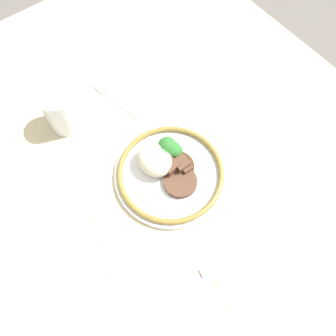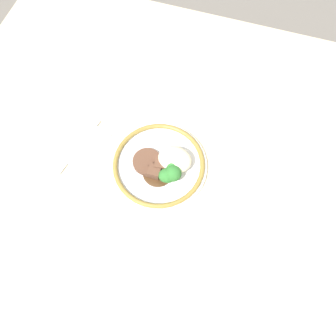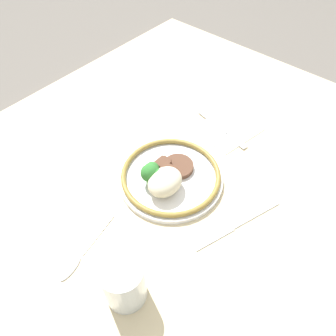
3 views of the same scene
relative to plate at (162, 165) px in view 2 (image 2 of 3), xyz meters
The scene contains 8 objects.
ground_plane 0.06m from the plate, 52.34° to the left, with size 8.00×8.00×0.00m, color #5B5651.
dining_table 0.04m from the plate, 52.34° to the left, with size 1.29×1.08×0.04m.
napkin 0.24m from the plate, behind, with size 0.17×0.15×0.00m.
plate is the anchor object (origin of this frame).
juice_glass 0.27m from the plate, 24.55° to the left, with size 0.07×0.07×0.11m.
fork 0.22m from the plate, behind, with size 0.05×0.18×0.00m.
knife 0.19m from the plate, 90.32° to the left, with size 0.21×0.08×0.00m.
spoon 0.26m from the plate, ahead, with size 0.16×0.04×0.01m.
Camera 2 is at (0.10, -0.32, 0.80)m, focal length 35.00 mm.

